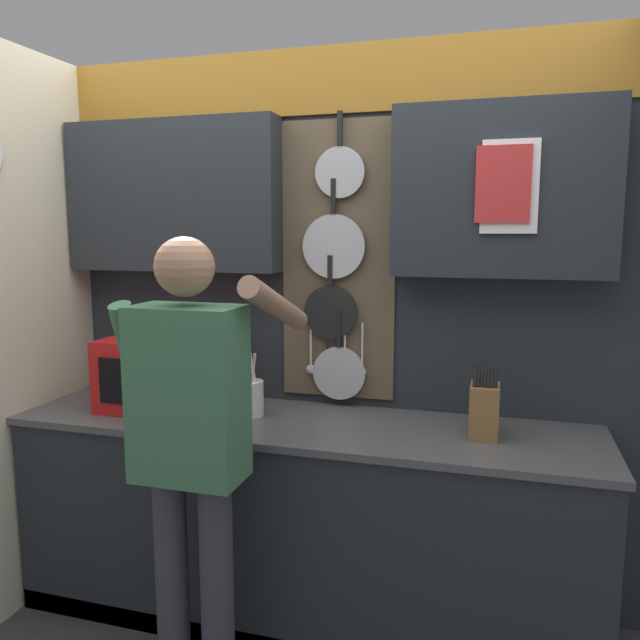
# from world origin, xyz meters

# --- Properties ---
(ground_plane) EXTENTS (14.00, 14.00, 0.00)m
(ground_plane) POSITION_xyz_m (0.00, 0.00, 0.00)
(ground_plane) COLOR #38383D
(base_cabinet_counter) EXTENTS (2.45, 0.63, 0.89)m
(base_cabinet_counter) POSITION_xyz_m (0.00, -0.00, 0.44)
(base_cabinet_counter) COLOR #23282D
(base_cabinet_counter) RESTS_ON ground_plane
(back_wall_unit) EXTENTS (3.02, 0.23, 2.47)m
(back_wall_unit) POSITION_xyz_m (-0.00, 0.28, 1.51)
(back_wall_unit) COLOR #23282D
(back_wall_unit) RESTS_ON ground_plane
(microwave) EXTENTS (0.46, 0.38, 0.32)m
(microwave) POSITION_xyz_m (-0.67, 0.01, 1.05)
(microwave) COLOR red
(microwave) RESTS_ON base_cabinet_counter
(knife_block) EXTENTS (0.11, 0.15, 0.29)m
(knife_block) POSITION_xyz_m (0.74, 0.01, 0.99)
(knife_block) COLOR brown
(knife_block) RESTS_ON base_cabinet_counter
(utensil_crock) EXTENTS (0.12, 0.12, 0.36)m
(utensil_crock) POSITION_xyz_m (-0.24, 0.02, 0.97)
(utensil_crock) COLOR white
(utensil_crock) RESTS_ON base_cabinet_counter
(person) EXTENTS (0.54, 0.64, 1.66)m
(person) POSITION_xyz_m (-0.24, -0.51, 0.99)
(person) COLOR #383842
(person) RESTS_ON ground_plane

